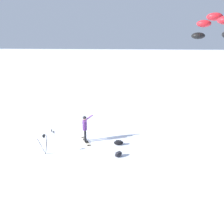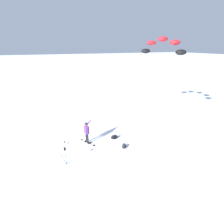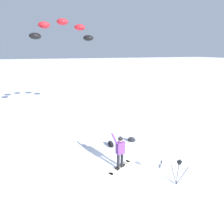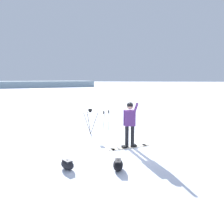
{
  "view_description": "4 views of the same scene",
  "coord_description": "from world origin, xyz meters",
  "px_view_note": "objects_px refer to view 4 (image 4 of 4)",
  "views": [
    {
      "loc": [
        3.71,
        -13.07,
        6.37
      ],
      "look_at": [
        2.21,
        -0.2,
        2.2
      ],
      "focal_mm": 36.08,
      "sensor_mm": 36.0,
      "label": 1
    },
    {
      "loc": [
        -2.33,
        -11.13,
        7.13
      ],
      "look_at": [
        2.42,
        -0.13,
        2.38
      ],
      "focal_mm": 26.97,
      "sensor_mm": 36.0,
      "label": 2
    },
    {
      "loc": [
        -6.68,
        3.04,
        5.63
      ],
      "look_at": [
        2.38,
        -0.14,
        2.35
      ],
      "focal_mm": 28.54,
      "sensor_mm": 36.0,
      "label": 3
    },
    {
      "loc": [
        8.9,
        0.38,
        2.68
      ],
      "look_at": [
        1.42,
        -0.45,
        1.53
      ],
      "focal_mm": 36.25,
      "sensor_mm": 36.0,
      "label": 4
    }
  ],
  "objects_px": {
    "camera_tripod": "(90,116)",
    "gear_bag_large": "(67,164)",
    "gear_bag_small": "(118,165)",
    "ski_poles": "(106,119)",
    "snowboarder": "(130,120)",
    "snowboard": "(129,147)"
  },
  "relations": [
    {
      "from": "snowboard",
      "to": "ski_poles",
      "type": "height_order",
      "value": "ski_poles"
    },
    {
      "from": "gear_bag_small",
      "to": "snowboard",
      "type": "bearing_deg",
      "value": 173.54
    },
    {
      "from": "ski_poles",
      "to": "camera_tripod",
      "type": "bearing_deg",
      "value": -104.55
    },
    {
      "from": "gear_bag_small",
      "to": "ski_poles",
      "type": "distance_m",
      "value": 4.07
    },
    {
      "from": "camera_tripod",
      "to": "gear_bag_small",
      "type": "distance_m",
      "value": 4.52
    },
    {
      "from": "gear_bag_large",
      "to": "ski_poles",
      "type": "relative_size",
      "value": 0.5
    },
    {
      "from": "snowboarder",
      "to": "gear_bag_large",
      "type": "relative_size",
      "value": 3.08
    },
    {
      "from": "camera_tripod",
      "to": "ski_poles",
      "type": "relative_size",
      "value": 1.04
    },
    {
      "from": "snowboard",
      "to": "gear_bag_small",
      "type": "xyz_separation_m",
      "value": [
        2.18,
        -0.25,
        0.14
      ]
    },
    {
      "from": "snowboard",
      "to": "snowboarder",
      "type": "bearing_deg",
      "value": 144.18
    },
    {
      "from": "snowboarder",
      "to": "ski_poles",
      "type": "height_order",
      "value": "snowboarder"
    },
    {
      "from": "snowboard",
      "to": "gear_bag_small",
      "type": "distance_m",
      "value": 2.2
    },
    {
      "from": "snowboarder",
      "to": "ski_poles",
      "type": "xyz_separation_m",
      "value": [
        -1.73,
        -1.15,
        -0.31
      ]
    },
    {
      "from": "gear_bag_small",
      "to": "ski_poles",
      "type": "xyz_separation_m",
      "value": [
        -3.93,
        -0.89,
        0.62
      ]
    },
    {
      "from": "snowboarder",
      "to": "snowboard",
      "type": "bearing_deg",
      "value": -35.82
    },
    {
      "from": "camera_tripod",
      "to": "gear_bag_large",
      "type": "bearing_deg",
      "value": 2.69
    },
    {
      "from": "gear_bag_large",
      "to": "camera_tripod",
      "type": "distance_m",
      "value": 4.32
    },
    {
      "from": "snowboarder",
      "to": "gear_bag_large",
      "type": "bearing_deg",
      "value": -36.94
    },
    {
      "from": "snowboarder",
      "to": "gear_bag_large",
      "type": "distance_m",
      "value": 3.06
    },
    {
      "from": "snowboarder",
      "to": "gear_bag_small",
      "type": "bearing_deg",
      "value": -6.76
    },
    {
      "from": "gear_bag_large",
      "to": "camera_tripod",
      "type": "xyz_separation_m",
      "value": [
        -4.26,
        -0.2,
        0.73
      ]
    },
    {
      "from": "snowboarder",
      "to": "ski_poles",
      "type": "relative_size",
      "value": 1.53
    }
  ]
}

